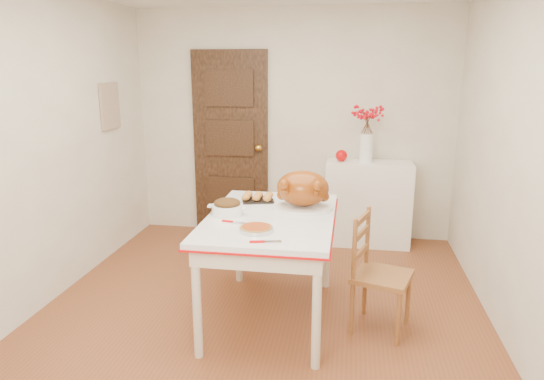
% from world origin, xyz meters
% --- Properties ---
extents(floor, '(3.50, 4.00, 0.00)m').
position_xyz_m(floor, '(0.00, 0.00, 0.00)').
color(floor, brown).
rests_on(floor, ground).
extents(wall_back, '(3.50, 0.00, 2.50)m').
position_xyz_m(wall_back, '(0.00, 2.00, 1.25)').
color(wall_back, silver).
rests_on(wall_back, ground).
extents(wall_front, '(3.50, 0.00, 2.50)m').
position_xyz_m(wall_front, '(0.00, -2.00, 1.25)').
color(wall_front, silver).
rests_on(wall_front, ground).
extents(wall_left, '(0.00, 4.00, 2.50)m').
position_xyz_m(wall_left, '(-1.75, 0.00, 1.25)').
color(wall_left, silver).
rests_on(wall_left, ground).
extents(wall_right, '(0.00, 4.00, 2.50)m').
position_xyz_m(wall_right, '(1.75, 0.00, 1.25)').
color(wall_right, silver).
rests_on(wall_right, ground).
extents(door_back, '(0.85, 0.06, 2.06)m').
position_xyz_m(door_back, '(-0.70, 1.97, 1.03)').
color(door_back, black).
rests_on(door_back, ground).
extents(photo_board, '(0.03, 0.35, 0.45)m').
position_xyz_m(photo_board, '(-1.73, 1.20, 1.50)').
color(photo_board, tan).
rests_on(photo_board, ground).
extents(sideboard, '(0.90, 0.40, 0.90)m').
position_xyz_m(sideboard, '(0.85, 1.78, 0.45)').
color(sideboard, white).
rests_on(sideboard, floor).
extents(kitchen_table, '(0.94, 1.37, 0.82)m').
position_xyz_m(kitchen_table, '(0.08, 0.01, 0.41)').
color(kitchen_table, white).
rests_on(kitchen_table, floor).
extents(chair_oak, '(0.48, 0.48, 0.87)m').
position_xyz_m(chair_oak, '(0.90, -0.04, 0.44)').
color(chair_oak, '#965F33').
rests_on(chair_oak, floor).
extents(berry_vase, '(0.32, 0.32, 0.62)m').
position_xyz_m(berry_vase, '(0.81, 1.78, 1.21)').
color(berry_vase, white).
rests_on(berry_vase, sideboard).
extents(apple, '(0.12, 0.12, 0.12)m').
position_xyz_m(apple, '(0.55, 1.78, 0.96)').
color(apple, '#CA0507').
rests_on(apple, sideboard).
extents(turkey_platter, '(0.55, 0.49, 0.29)m').
position_xyz_m(turkey_platter, '(0.30, 0.22, 0.97)').
color(turkey_platter, '#A4400A').
rests_on(turkey_platter, kitchen_table).
extents(pumpkin_pie, '(0.23, 0.23, 0.05)m').
position_xyz_m(pumpkin_pie, '(0.05, -0.36, 0.84)').
color(pumpkin_pie, '#A53E15').
rests_on(pumpkin_pie, kitchen_table).
extents(stuffing_dish, '(0.33, 0.28, 0.11)m').
position_xyz_m(stuffing_dish, '(-0.24, -0.01, 0.88)').
color(stuffing_dish, '#463013').
rests_on(stuffing_dish, kitchen_table).
extents(rolls_tray, '(0.29, 0.26, 0.07)m').
position_xyz_m(rolls_tray, '(-0.09, 0.38, 0.85)').
color(rolls_tray, '#C0743A').
rests_on(rolls_tray, kitchen_table).
extents(pie_server, '(0.21, 0.10, 0.01)m').
position_xyz_m(pie_server, '(0.14, -0.55, 0.83)').
color(pie_server, silver).
rests_on(pie_server, kitchen_table).
extents(carving_knife, '(0.23, 0.10, 0.01)m').
position_xyz_m(carving_knife, '(-0.12, -0.21, 0.83)').
color(carving_knife, silver).
rests_on(carving_knife, kitchen_table).
extents(drinking_glass, '(0.07, 0.07, 0.11)m').
position_xyz_m(drinking_glass, '(0.09, 0.57, 0.88)').
color(drinking_glass, white).
rests_on(drinking_glass, kitchen_table).
extents(shaker_pair, '(0.11, 0.07, 0.10)m').
position_xyz_m(shaker_pair, '(0.37, 0.51, 0.87)').
color(shaker_pair, white).
rests_on(shaker_pair, kitchen_table).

